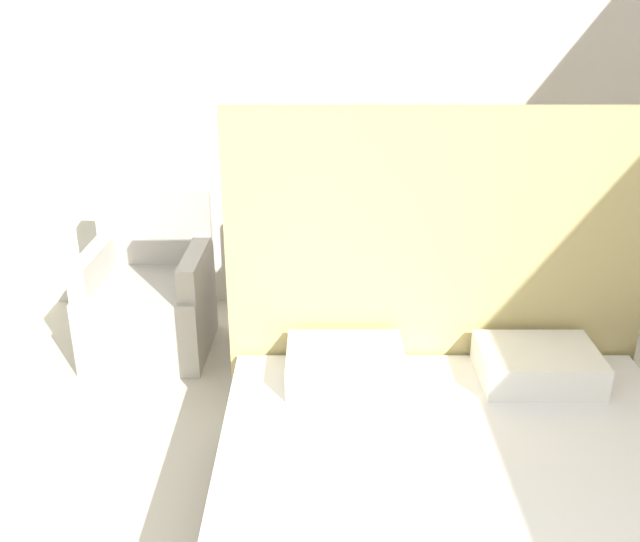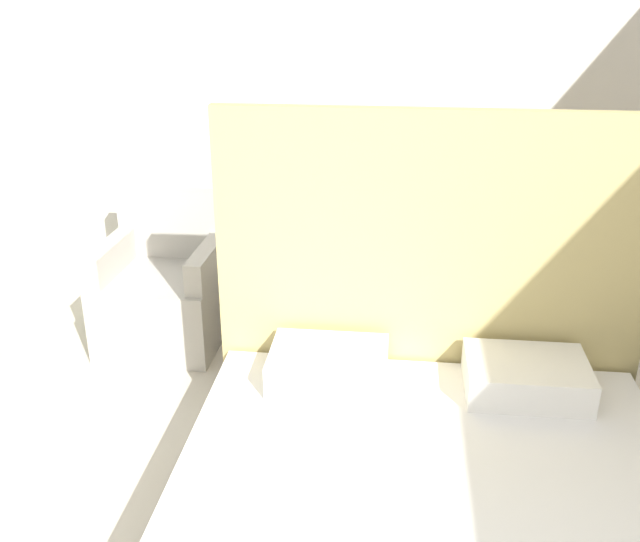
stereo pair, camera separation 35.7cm
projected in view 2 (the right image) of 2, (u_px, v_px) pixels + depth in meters
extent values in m
cube|color=silver|center=(283.00, 81.00, 4.33)|extent=(10.00, 0.06, 2.90)
cube|color=tan|center=(428.00, 293.00, 3.07)|extent=(1.83, 0.06, 1.58)
cube|color=white|center=(329.00, 365.00, 2.98)|extent=(0.49, 0.36, 0.14)
cube|color=white|center=(526.00, 377.00, 2.90)|extent=(0.49, 0.36, 0.14)
cube|color=#B7B2A8|center=(163.00, 309.00, 4.23)|extent=(0.70, 0.66, 0.44)
cube|color=#B7B2A8|center=(173.00, 222.00, 4.32)|extent=(0.68, 0.08, 0.45)
cube|color=#B7B2A8|center=(111.00, 257.00, 4.14)|extent=(0.11, 0.58, 0.19)
cube|color=#B7B2A8|center=(207.00, 263.00, 4.07)|extent=(0.11, 0.58, 0.19)
cube|color=#B7B2A8|center=(319.00, 316.00, 4.13)|extent=(0.70, 0.66, 0.44)
cube|color=#B7B2A8|center=(326.00, 227.00, 4.23)|extent=(0.68, 0.08, 0.45)
cube|color=#B7B2A8|center=(269.00, 264.00, 4.05)|extent=(0.12, 0.58, 0.19)
cube|color=#B7B2A8|center=(370.00, 270.00, 3.97)|extent=(0.12, 0.58, 0.19)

